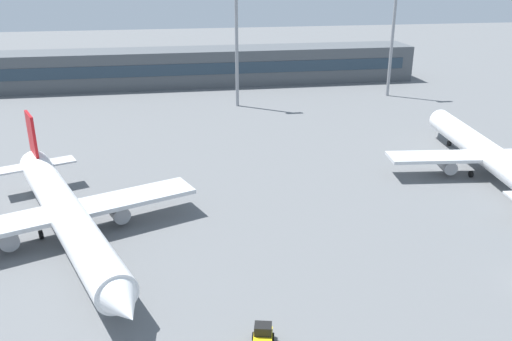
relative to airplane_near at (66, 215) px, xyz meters
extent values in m
plane|color=slate|center=(17.59, 10.31, -3.29)|extent=(400.00, 400.00, 0.00)
cube|color=#4C5156|center=(17.59, 81.19, 1.21)|extent=(116.66, 12.00, 9.00)
cube|color=#263847|center=(17.59, 75.14, 1.66)|extent=(110.83, 0.16, 2.80)
cylinder|color=white|center=(-0.10, 0.26, 0.04)|extent=(16.94, 35.17, 3.83)
cone|color=white|center=(7.22, -18.22, 0.04)|extent=(4.94, 5.26, 3.64)
cone|color=white|center=(-7.36, 18.56, 0.04)|extent=(3.91, 4.55, 2.68)
cube|color=red|center=(-6.23, 15.73, 4.73)|extent=(1.97, 4.26, 5.55)
cube|color=silver|center=(-6.35, 16.01, 0.24)|extent=(10.42, 6.34, 0.24)
cube|color=silver|center=(-0.47, 1.20, -0.26)|extent=(29.91, 15.65, 0.50)
cylinder|color=gray|center=(-6.10, -1.03, -1.69)|extent=(3.06, 3.74, 2.02)
cylinder|color=gray|center=(5.15, 3.43, -1.69)|extent=(3.06, 3.74, 2.02)
cylinder|color=black|center=(4.58, -11.56, -2.79)|extent=(0.75, 1.09, 1.01)
cylinder|color=black|center=(-3.28, 1.17, -2.79)|extent=(0.75, 1.09, 1.01)
cylinder|color=black|center=(1.59, 3.10, -2.79)|extent=(0.75, 1.09, 1.01)
cylinder|color=white|center=(57.27, 11.54, -0.11)|extent=(7.61, 34.93, 3.67)
cone|color=white|center=(59.44, 30.44, -0.11)|extent=(3.92, 4.40, 3.48)
cube|color=silver|center=(57.16, 10.58, -0.40)|extent=(29.29, 7.91, 0.48)
cylinder|color=gray|center=(51.41, 11.25, -1.76)|extent=(2.27, 3.29, 1.93)
cylinder|color=black|center=(58.66, 23.62, -2.81)|extent=(0.49, 1.00, 0.96)
cylinder|color=black|center=(59.54, 9.34, -2.81)|extent=(0.49, 1.00, 0.96)
cylinder|color=black|center=(54.56, 9.91, -2.81)|extent=(0.49, 1.00, 0.96)
cube|color=black|center=(18.16, -20.42, -1.99)|extent=(1.62, 1.40, 0.90)
cylinder|color=black|center=(18.99, -20.31, -2.94)|extent=(0.41, 0.74, 0.70)
cylinder|color=black|center=(17.48, -19.94, -2.94)|extent=(0.41, 0.74, 0.70)
cylinder|color=gray|center=(26.89, 57.18, 9.83)|extent=(0.70, 0.70, 26.24)
cylinder|color=gray|center=(63.11, 60.68, 9.35)|extent=(0.70, 0.70, 25.28)
camera|label=1|loc=(11.61, -54.92, 25.55)|focal=37.05mm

